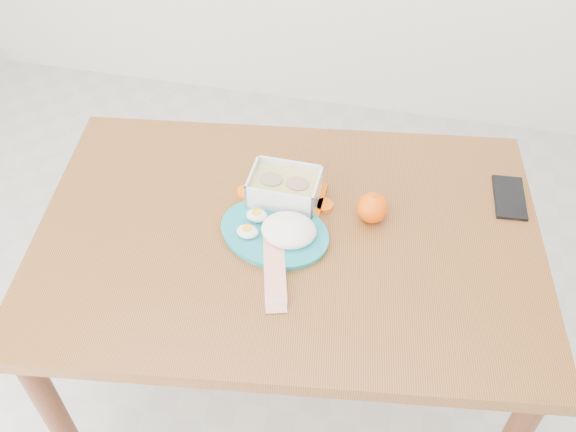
% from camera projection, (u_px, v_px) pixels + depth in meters
% --- Properties ---
extents(ground, '(3.50, 3.50, 0.00)m').
position_uv_depth(ground, '(232.00, 429.00, 2.02)').
color(ground, '#B7B7B2').
rests_on(ground, ground).
extents(dining_table, '(1.34, 0.99, 0.75)m').
position_uv_depth(dining_table, '(288.00, 257.00, 1.65)').
color(dining_table, brown).
rests_on(dining_table, ground).
extents(food_container, '(0.20, 0.15, 0.08)m').
position_uv_depth(food_container, '(284.00, 189.00, 1.63)').
color(food_container, '#FF6307').
rests_on(food_container, dining_table).
extents(orange_fruit, '(0.08, 0.08, 0.08)m').
position_uv_depth(orange_fruit, '(372.00, 208.00, 1.59)').
color(orange_fruit, '#E83E04').
rests_on(orange_fruit, dining_table).
extents(rice_plate, '(0.33, 0.33, 0.07)m').
position_uv_depth(rice_plate, '(279.00, 230.00, 1.55)').
color(rice_plate, teal).
rests_on(rice_plate, dining_table).
extents(candy_bar, '(0.10, 0.21, 0.02)m').
position_uv_depth(candy_bar, '(275.00, 269.00, 1.49)').
color(candy_bar, red).
rests_on(candy_bar, dining_table).
extents(smartphone, '(0.09, 0.16, 0.01)m').
position_uv_depth(smartphone, '(509.00, 197.00, 1.66)').
color(smartphone, black).
rests_on(smartphone, dining_table).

